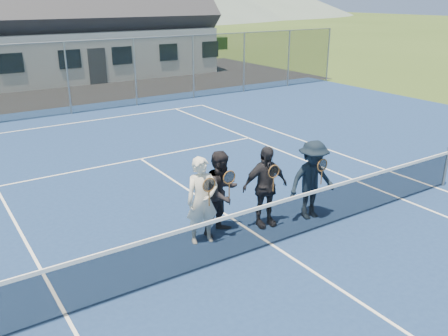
# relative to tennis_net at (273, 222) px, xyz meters

# --- Properties ---
(ground) EXTENTS (220.00, 220.00, 0.00)m
(ground) POSITION_rel_tennis_net_xyz_m (0.00, 20.00, -0.54)
(ground) COLOR #354B1A
(ground) RESTS_ON ground
(court_surface) EXTENTS (30.00, 30.00, 0.02)m
(court_surface) POSITION_rel_tennis_net_xyz_m (0.00, 0.00, -0.53)
(court_surface) COLOR navy
(court_surface) RESTS_ON ground
(court_markings) EXTENTS (11.03, 23.83, 0.01)m
(court_markings) POSITION_rel_tennis_net_xyz_m (0.00, 0.00, -0.51)
(court_markings) COLOR white
(court_markings) RESTS_ON court_surface
(tennis_net) EXTENTS (11.68, 0.08, 1.10)m
(tennis_net) POSITION_rel_tennis_net_xyz_m (0.00, 0.00, 0.00)
(tennis_net) COLOR slate
(tennis_net) RESTS_ON ground
(perimeter_fence) EXTENTS (30.07, 0.07, 3.02)m
(perimeter_fence) POSITION_rel_tennis_net_xyz_m (0.00, 13.50, 0.99)
(perimeter_fence) COLOR slate
(perimeter_fence) RESTS_ON ground
(clubhouse) EXTENTS (15.60, 8.20, 7.70)m
(clubhouse) POSITION_rel_tennis_net_xyz_m (4.00, 24.00, 3.45)
(clubhouse) COLOR silver
(clubhouse) RESTS_ON ground
(player_a) EXTENTS (0.73, 0.56, 1.80)m
(player_a) POSITION_rel_tennis_net_xyz_m (-1.07, 0.91, 0.38)
(player_a) COLOR silver
(player_a) RESTS_ON court_surface
(player_b) EXTENTS (1.03, 0.89, 1.80)m
(player_b) POSITION_rel_tennis_net_xyz_m (-0.53, 1.03, 0.38)
(player_b) COLOR black
(player_b) RESTS_ON court_surface
(player_c) EXTENTS (1.11, 0.60, 1.80)m
(player_c) POSITION_rel_tennis_net_xyz_m (0.42, 0.80, 0.38)
(player_c) COLOR black
(player_c) RESTS_ON court_surface
(player_d) EXTENTS (1.23, 0.79, 1.80)m
(player_d) POSITION_rel_tennis_net_xyz_m (1.53, 0.53, 0.38)
(player_d) COLOR black
(player_d) RESTS_ON court_surface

